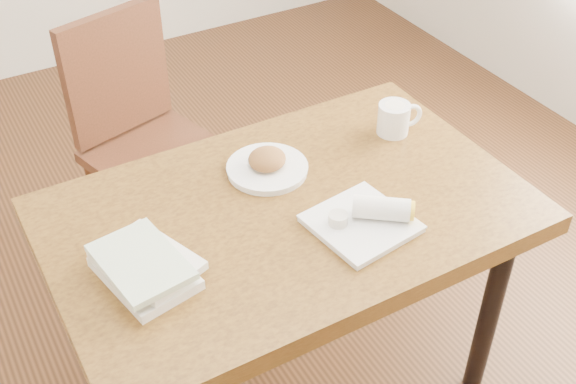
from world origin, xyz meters
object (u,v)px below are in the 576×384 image
table (288,231)px  coffee_mug (395,118)px  plate_scone (267,165)px  plate_burrito (368,218)px  chair_far (142,129)px  book_stack (145,266)px

table → coffee_mug: (0.45, 0.15, 0.13)m
plate_scone → plate_burrito: size_ratio=0.87×
chair_far → book_stack: (-0.30, -0.90, 0.23)m
plate_scone → coffee_mug: bearing=-1.8°
chair_far → plate_scone: 0.73m
coffee_mug → book_stack: (-0.87, -0.20, -0.02)m
table → coffee_mug: size_ratio=8.87×
plate_burrito → book_stack: size_ratio=0.92×
plate_scone → book_stack: bearing=-153.8°
table → book_stack: size_ratio=4.35×
book_stack → chair_far: bearing=71.5°
coffee_mug → plate_burrito: size_ratio=0.53×
chair_far → plate_scone: size_ratio=4.17×
chair_far → book_stack: 0.97m
plate_burrito → table: bearing=129.9°
chair_far → plate_scone: bearing=-78.2°
table → book_stack: (-0.42, -0.06, 0.12)m
table → book_stack: book_stack is taller
plate_scone → plate_burrito: bearing=-71.2°
coffee_mug → book_stack: size_ratio=0.49×
table → coffee_mug: coffee_mug is taller
chair_far → plate_burrito: 1.06m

